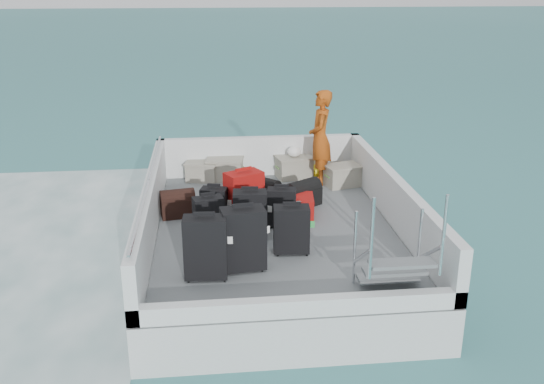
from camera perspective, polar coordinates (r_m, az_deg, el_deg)
The scene contains 23 objects.
ground at distance 8.94m, azimuth 0.24°, elevation -6.90°, with size 160.00×160.00×0.00m, color #1B5E60.
ferry_hull at distance 8.82m, azimuth 0.24°, elevation -5.16°, with size 3.60×5.00×0.60m, color silver.
deck at distance 8.69m, azimuth 0.24°, elevation -3.30°, with size 3.30×4.70×0.02m, color slate.
deck_fittings at distance 8.30m, azimuth 2.87°, elevation -1.62°, with size 3.60×5.00×0.90m.
suitcase_0 at distance 7.13m, azimuth -6.28°, elevation -5.29°, with size 0.50×0.28×0.77m, color black.
suitcase_1 at distance 8.22m, azimuth -5.99°, elevation -2.48°, with size 0.40×0.23×0.60m, color black.
suitcase_2 at distance 8.72m, azimuth -5.45°, elevation -1.33°, with size 0.37×0.22×0.54m, color black.
suitcase_3 at distance 7.29m, azimuth -2.72°, elevation -4.51°, with size 0.52×0.30×0.79m, color black.
suitcase_4 at distance 8.20m, azimuth -2.08°, elevation -2.16°, with size 0.45×0.27×0.67m, color black.
suitcase_5 at distance 8.83m, azimuth -2.65°, elevation -0.37°, with size 0.52×0.31×0.72m, color maroon.
suitcase_6 at distance 7.76m, azimuth 1.84°, elevation -3.60°, with size 0.46×0.27×0.63m, color black.
suitcase_7 at distance 8.58m, azimuth 0.90°, elevation -1.50°, with size 0.40×0.23×0.57m, color black.
suitcase_8 at distance 9.04m, azimuth 1.53°, elevation -1.30°, with size 0.49×0.75×0.29m, color maroon.
duffel_0 at distance 9.10m, azimuth -8.85°, elevation -1.30°, with size 0.50×0.30×0.32m, color black, non-canonical shape.
duffel_1 at distance 9.51m, azimuth -0.70°, elevation -0.14°, with size 0.49×0.30×0.32m, color black, non-canonical shape.
duffel_2 at distance 9.41m, azimuth 2.95°, elevation -0.38°, with size 0.55×0.30×0.32m, color black, non-canonical shape.
crate_0 at distance 10.65m, azimuth -6.62°, elevation 1.89°, with size 0.51×0.36×0.31m, color gray.
crate_1 at distance 10.65m, azimuth -4.44°, elevation 2.09°, with size 0.59×0.41×0.36m, color gray.
crate_2 at distance 10.75m, azimuth 2.07°, elevation 2.30°, with size 0.59×0.41×0.36m, color gray.
crate_3 at distance 10.38m, azimuth 6.65°, elevation 1.48°, with size 0.55×0.38×0.33m, color gray.
yellow_bag at distance 10.83m, azimuth 4.20°, elevation 2.02°, with size 0.28×0.26×0.22m, color yellow.
white_bag at distance 10.67m, azimuth 2.09°, elevation 3.67°, with size 0.24×0.24×0.18m, color white.
passenger at distance 10.29m, azimuth 4.57°, elevation 5.11°, with size 0.60×0.38×1.62m, color orange.
Camera 1 is at (-0.90, -7.96, 3.99)m, focal length 40.00 mm.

